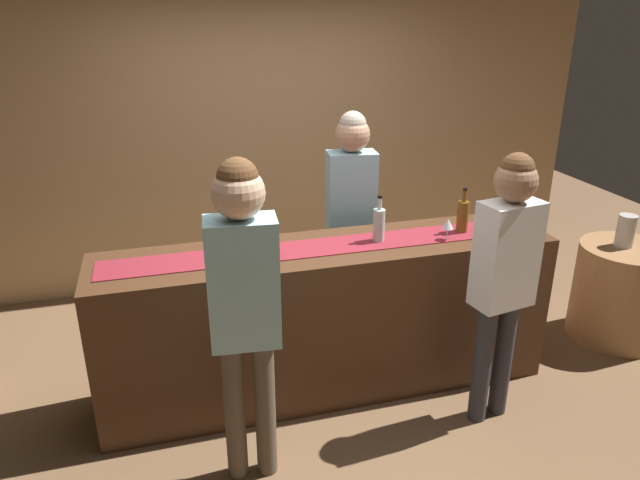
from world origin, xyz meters
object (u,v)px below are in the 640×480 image
(wine_bottle_amber, at_px, (463,216))
(customer_sipping, at_px, (505,264))
(wine_glass_mid_counter, at_px, (448,224))
(customer_browsing, at_px, (244,292))
(wine_glass_near_customer, at_px, (258,242))
(bartender, at_px, (351,203))
(round_side_table, at_px, (620,293))
(vase_on_side_table, at_px, (626,231))
(wine_bottle_clear, at_px, (379,224))

(wine_bottle_amber, distance_m, customer_sipping, 0.58)
(wine_glass_mid_counter, distance_m, customer_browsing, 1.48)
(wine_glass_near_customer, height_order, bartender, bartender)
(wine_glass_mid_counter, height_order, customer_sipping, customer_sipping)
(wine_glass_mid_counter, distance_m, bartender, 0.80)
(wine_glass_mid_counter, height_order, bartender, bartender)
(wine_glass_near_customer, bearing_deg, wine_glass_mid_counter, -1.98)
(customer_sipping, xyz_separation_m, round_side_table, (1.44, 0.58, -0.66))
(bartender, bearing_deg, customer_sipping, 121.56)
(wine_bottle_amber, xyz_separation_m, vase_on_side_table, (1.37, 0.04, -0.26))
(bartender, bearing_deg, wine_bottle_amber, 141.16)
(customer_browsing, bearing_deg, wine_glass_mid_counter, 27.74)
(wine_bottle_clear, relative_size, wine_glass_mid_counter, 2.10)
(wine_bottle_clear, bearing_deg, customer_browsing, -145.42)
(customer_browsing, bearing_deg, vase_on_side_table, 19.13)
(round_side_table, xyz_separation_m, vase_on_side_table, (-0.03, 0.04, 0.49))
(vase_on_side_table, bearing_deg, customer_browsing, -166.53)
(wine_bottle_clear, relative_size, wine_glass_near_customer, 2.10)
(wine_glass_near_customer, distance_m, vase_on_side_table, 2.73)
(bartender, relative_size, vase_on_side_table, 7.20)
(wine_bottle_clear, height_order, customer_browsing, customer_browsing)
(bartender, distance_m, vase_on_side_table, 2.02)
(wine_bottle_clear, bearing_deg, wine_bottle_amber, 0.08)
(wine_bottle_clear, distance_m, customer_sipping, 0.79)
(customer_browsing, bearing_deg, round_side_table, 18.36)
(wine_glass_mid_counter, xyz_separation_m, bartender, (-0.41, 0.68, -0.04))
(customer_browsing, bearing_deg, bartender, 57.71)
(wine_bottle_clear, xyz_separation_m, vase_on_side_table, (1.95, 0.04, -0.26))
(wine_glass_near_customer, height_order, vase_on_side_table, wine_glass_near_customer)
(wine_glass_near_customer, relative_size, vase_on_side_table, 0.60)
(round_side_table, bearing_deg, wine_glass_near_customer, -178.73)
(customer_browsing, bearing_deg, wine_bottle_amber, 28.88)
(wine_bottle_clear, xyz_separation_m, customer_sipping, (0.54, -0.57, -0.09))
(wine_glass_near_customer, xyz_separation_m, bartender, (0.79, 0.64, -0.04))
(wine_glass_near_customer, relative_size, round_side_table, 0.19)
(wine_bottle_amber, bearing_deg, round_side_table, 0.12)
(wine_glass_mid_counter, xyz_separation_m, customer_browsing, (-1.37, -0.56, -0.01))
(bartender, xyz_separation_m, customer_sipping, (0.53, -1.16, -0.04))
(bartender, height_order, customer_browsing, customer_browsing)
(wine_bottle_amber, relative_size, wine_glass_mid_counter, 2.10)
(wine_glass_near_customer, bearing_deg, wine_bottle_clear, 4.25)
(round_side_table, bearing_deg, wine_bottle_clear, -179.89)
(wine_bottle_amber, distance_m, wine_glass_mid_counter, 0.19)
(wine_glass_mid_counter, distance_m, customer_sipping, 0.50)
(wine_bottle_clear, distance_m, wine_glass_mid_counter, 0.43)
(vase_on_side_table, bearing_deg, wine_bottle_clear, -178.86)
(wine_bottle_amber, distance_m, customer_browsing, 1.67)
(wine_bottle_amber, distance_m, wine_glass_near_customer, 1.35)
(bartender, bearing_deg, wine_bottle_clear, 95.61)
(bartender, distance_m, round_side_table, 2.16)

